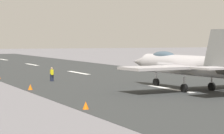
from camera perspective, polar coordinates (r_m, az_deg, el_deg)
The scene contains 6 objects.
ground_plane at distance 50.19m, azimuth 6.08°, elevation -2.37°, with size 400.00×400.00×0.00m, color slate.
runway_strip at distance 50.17m, azimuth 6.09°, elevation -2.36°, with size 240.00×26.00×0.02m.
fighter_jet at distance 48.86m, azimuth 8.13°, elevation 0.29°, with size 16.99×14.43×5.59m.
crew_person at distance 58.60m, azimuth -6.62°, elevation -0.81°, with size 0.70×0.36×1.58m.
marker_cone_near at distance 35.23m, azimuth -2.90°, elevation -4.24°, with size 0.44×0.44×0.55m, color orange.
marker_cone_mid at distance 49.07m, azimuth -8.95°, elevation -2.19°, with size 0.44×0.44×0.55m, color orange.
Camera 1 is at (-43.37, 24.79, 4.79)m, focal length 83.34 mm.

